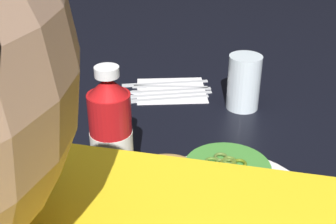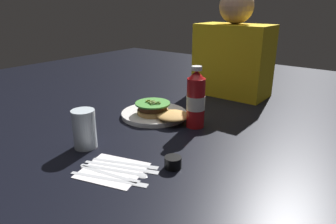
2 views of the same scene
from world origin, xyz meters
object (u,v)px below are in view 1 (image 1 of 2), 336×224
object	(u,v)px
steak_knife	(160,94)
napkin	(171,90)
ketchup_bottle	(112,140)
condiment_cup	(108,100)
table_knife	(162,98)
burger_sandwich	(204,176)
fork_utensil	(163,85)
water_glass	(244,82)
spoon_utensil	(159,90)
butter_knife	(159,82)
dinner_plate	(229,200)

from	to	relation	value
steak_knife	napkin	bearing A→B (deg)	-122.27
napkin	ketchup_bottle	bearing A→B (deg)	89.14
condiment_cup	table_knife	world-z (taller)	condiment_cup
condiment_cup	napkin	xyz separation A→B (m)	(-0.12, -0.11, -0.01)
burger_sandwich	fork_utensil	bearing A→B (deg)	-67.60
burger_sandwich	condiment_cup	distance (m)	0.37
condiment_cup	fork_utensil	distance (m)	0.16
condiment_cup	water_glass	bearing A→B (deg)	-167.61
fork_utensil	spoon_utensil	world-z (taller)	same
condiment_cup	butter_knife	bearing A→B (deg)	-119.67
burger_sandwich	condiment_cup	xyz separation A→B (m)	(0.26, -0.26, -0.02)
butter_knife	table_knife	size ratio (longest dim) A/B	1.10
dinner_plate	spoon_utensil	size ratio (longest dim) A/B	1.36
butter_knife	burger_sandwich	bearing A→B (deg)	113.20
burger_sandwich	steak_knife	size ratio (longest dim) A/B	1.08
spoon_utensil	fork_utensil	bearing A→B (deg)	-98.21
steak_knife	ketchup_bottle	bearing A→B (deg)	92.04
ketchup_bottle	steak_knife	bearing A→B (deg)	-87.96
burger_sandwich	steak_knife	xyz separation A→B (m)	(0.16, -0.35, -0.03)
burger_sandwich	butter_knife	world-z (taller)	burger_sandwich
butter_knife	dinner_plate	bearing A→B (deg)	117.26
burger_sandwich	dinner_plate	bearing A→B (deg)	159.56
dinner_plate	condiment_cup	xyz separation A→B (m)	(0.30, -0.28, 0.01)
fork_utensil	condiment_cup	bearing A→B (deg)	53.73
spoon_utensil	butter_knife	bearing A→B (deg)	-78.25
ketchup_bottle	butter_knife	xyz separation A→B (m)	(0.03, -0.44, -0.10)
steak_knife	burger_sandwich	bearing A→B (deg)	114.46
condiment_cup	spoon_utensil	distance (m)	0.14
burger_sandwich	fork_utensil	world-z (taller)	burger_sandwich
ketchup_bottle	table_knife	distance (m)	0.37
burger_sandwich	ketchup_bottle	bearing A→B (deg)	10.28
water_glass	table_knife	distance (m)	0.19
water_glass	napkin	bearing A→B (deg)	-15.52
condiment_cup	table_knife	xyz separation A→B (m)	(-0.11, -0.06, -0.01)
dinner_plate	ketchup_bottle	size ratio (longest dim) A/B	1.16
fork_utensil	steak_knife	distance (m)	0.05
steak_knife	spoon_utensil	bearing A→B (deg)	-65.94
condiment_cup	fork_utensil	bearing A→B (deg)	-126.27
condiment_cup	fork_utensil	xyz separation A→B (m)	(-0.10, -0.13, -0.01)
burger_sandwich	napkin	distance (m)	0.40
napkin	table_knife	world-z (taller)	table_knife
condiment_cup	spoon_utensil	xyz separation A→B (m)	(-0.09, -0.10, -0.01)
burger_sandwich	butter_knife	bearing A→B (deg)	-66.80
butter_knife	steak_knife	world-z (taller)	same
burger_sandwich	ketchup_bottle	distance (m)	0.16
butter_knife	fork_utensil	world-z (taller)	same
dinner_plate	napkin	distance (m)	0.43
condiment_cup	steak_knife	world-z (taller)	condiment_cup
water_glass	spoon_utensil	world-z (taller)	water_glass
burger_sandwich	ketchup_bottle	xyz separation A→B (m)	(0.14, 0.03, 0.07)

